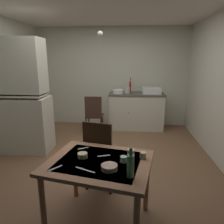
{
  "coord_description": "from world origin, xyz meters",
  "views": [
    {
      "loc": [
        0.47,
        -3.25,
        1.72
      ],
      "look_at": [
        0.2,
        -0.12,
        0.92
      ],
      "focal_mm": 33.13,
      "sensor_mm": 36.0,
      "label": 1
    }
  ],
  "objects_px": {
    "hand_pump": "(130,86)",
    "glass_bottle": "(130,165)",
    "dining_table": "(99,170)",
    "serving_bowl_wide": "(109,167)",
    "teacup_cream": "(143,155)",
    "chair_by_counter": "(94,114)",
    "sink_basin": "(152,90)",
    "hutch_cabinet": "(24,101)",
    "mixing_bowl_counter": "(118,92)",
    "chair_far_side": "(101,154)"
  },
  "relations": [
    {
      "from": "hand_pump",
      "to": "glass_bottle",
      "type": "xyz_separation_m",
      "value": [
        0.01,
        -3.55,
        -0.22
      ]
    },
    {
      "from": "hand_pump",
      "to": "dining_table",
      "type": "relative_size",
      "value": 0.34
    },
    {
      "from": "serving_bowl_wide",
      "to": "hand_pump",
      "type": "bearing_deg",
      "value": 86.97
    },
    {
      "from": "teacup_cream",
      "to": "chair_by_counter",
      "type": "bearing_deg",
      "value": 110.11
    },
    {
      "from": "dining_table",
      "to": "chair_by_counter",
      "type": "bearing_deg",
      "value": 100.82
    },
    {
      "from": "sink_basin",
      "to": "dining_table",
      "type": "distance_m",
      "value": 3.37
    },
    {
      "from": "chair_by_counter",
      "to": "serving_bowl_wide",
      "type": "distance_m",
      "value": 2.96
    },
    {
      "from": "hutch_cabinet",
      "to": "mixing_bowl_counter",
      "type": "distance_m",
      "value": 2.22
    },
    {
      "from": "dining_table",
      "to": "mixing_bowl_counter",
      "type": "bearing_deg",
      "value": 89.82
    },
    {
      "from": "chair_far_side",
      "to": "teacup_cream",
      "type": "distance_m",
      "value": 0.79
    },
    {
      "from": "hutch_cabinet",
      "to": "dining_table",
      "type": "height_order",
      "value": "hutch_cabinet"
    },
    {
      "from": "chair_far_side",
      "to": "chair_by_counter",
      "type": "height_order",
      "value": "chair_far_side"
    },
    {
      "from": "hand_pump",
      "to": "chair_by_counter",
      "type": "relative_size",
      "value": 0.43
    },
    {
      "from": "chair_far_side",
      "to": "mixing_bowl_counter",
      "type": "bearing_deg",
      "value": 88.11
    },
    {
      "from": "hand_pump",
      "to": "chair_by_counter",
      "type": "distance_m",
      "value": 1.16
    },
    {
      "from": "sink_basin",
      "to": "hand_pump",
      "type": "relative_size",
      "value": 1.13
    },
    {
      "from": "sink_basin",
      "to": "serving_bowl_wide",
      "type": "height_order",
      "value": "sink_basin"
    },
    {
      "from": "hutch_cabinet",
      "to": "sink_basin",
      "type": "bearing_deg",
      "value": 31.45
    },
    {
      "from": "hand_pump",
      "to": "teacup_cream",
      "type": "bearing_deg",
      "value": -87.51
    },
    {
      "from": "dining_table",
      "to": "teacup_cream",
      "type": "height_order",
      "value": "teacup_cream"
    },
    {
      "from": "sink_basin",
      "to": "hand_pump",
      "type": "xyz_separation_m",
      "value": [
        -0.53,
        0.05,
        0.09
      ]
    },
    {
      "from": "sink_basin",
      "to": "serving_bowl_wide",
      "type": "distance_m",
      "value": 3.48
    },
    {
      "from": "mixing_bowl_counter",
      "to": "serving_bowl_wide",
      "type": "distance_m",
      "value": 3.36
    },
    {
      "from": "sink_basin",
      "to": "hand_pump",
      "type": "height_order",
      "value": "hand_pump"
    },
    {
      "from": "mixing_bowl_counter",
      "to": "dining_table",
      "type": "height_order",
      "value": "mixing_bowl_counter"
    },
    {
      "from": "mixing_bowl_counter",
      "to": "chair_by_counter",
      "type": "distance_m",
      "value": 0.85
    },
    {
      "from": "mixing_bowl_counter",
      "to": "glass_bottle",
      "type": "xyz_separation_m",
      "value": [
        0.3,
        -3.46,
        -0.1
      ]
    },
    {
      "from": "hutch_cabinet",
      "to": "glass_bottle",
      "type": "xyz_separation_m",
      "value": [
        1.97,
        -1.99,
        -0.13
      ]
    },
    {
      "from": "hand_pump",
      "to": "hutch_cabinet",
      "type": "bearing_deg",
      "value": -141.34
    },
    {
      "from": "dining_table",
      "to": "chair_by_counter",
      "type": "relative_size",
      "value": 1.26
    },
    {
      "from": "hand_pump",
      "to": "dining_table",
      "type": "xyz_separation_m",
      "value": [
        -0.3,
        -3.29,
        -0.43
      ]
    },
    {
      "from": "hand_pump",
      "to": "glass_bottle",
      "type": "height_order",
      "value": "hand_pump"
    },
    {
      "from": "hutch_cabinet",
      "to": "mixing_bowl_counter",
      "type": "xyz_separation_m",
      "value": [
        1.66,
        1.47,
        -0.03
      ]
    },
    {
      "from": "hand_pump",
      "to": "sink_basin",
      "type": "bearing_deg",
      "value": -4.89
    },
    {
      "from": "hand_pump",
      "to": "serving_bowl_wide",
      "type": "bearing_deg",
      "value": -93.03
    },
    {
      "from": "dining_table",
      "to": "chair_far_side",
      "type": "bearing_deg",
      "value": 96.8
    },
    {
      "from": "mixing_bowl_counter",
      "to": "serving_bowl_wide",
      "type": "xyz_separation_m",
      "value": [
        0.11,
        -3.35,
        -0.19
      ]
    },
    {
      "from": "mixing_bowl_counter",
      "to": "dining_table",
      "type": "relative_size",
      "value": 0.23
    },
    {
      "from": "mixing_bowl_counter",
      "to": "dining_table",
      "type": "distance_m",
      "value": 3.21
    },
    {
      "from": "sink_basin",
      "to": "dining_table",
      "type": "bearing_deg",
      "value": -104.36
    },
    {
      "from": "dining_table",
      "to": "glass_bottle",
      "type": "distance_m",
      "value": 0.46
    },
    {
      "from": "chair_far_side",
      "to": "serving_bowl_wide",
      "type": "distance_m",
      "value": 0.85
    },
    {
      "from": "hutch_cabinet",
      "to": "chair_far_side",
      "type": "xyz_separation_m",
      "value": [
        1.58,
        -1.1,
        -0.47
      ]
    },
    {
      "from": "hutch_cabinet",
      "to": "hand_pump",
      "type": "distance_m",
      "value": 2.51
    },
    {
      "from": "dining_table",
      "to": "serving_bowl_wide",
      "type": "distance_m",
      "value": 0.23
    },
    {
      "from": "sink_basin",
      "to": "chair_by_counter",
      "type": "bearing_deg",
      "value": -158.87
    },
    {
      "from": "hutch_cabinet",
      "to": "mixing_bowl_counter",
      "type": "relative_size",
      "value": 7.99
    },
    {
      "from": "chair_far_side",
      "to": "glass_bottle",
      "type": "distance_m",
      "value": 1.03
    },
    {
      "from": "teacup_cream",
      "to": "sink_basin",
      "type": "bearing_deg",
      "value": 82.95
    },
    {
      "from": "hand_pump",
      "to": "chair_far_side",
      "type": "relative_size",
      "value": 0.4
    }
  ]
}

